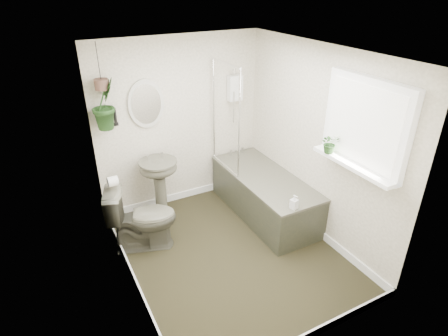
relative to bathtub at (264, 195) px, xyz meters
name	(u,v)px	position (x,y,z in m)	size (l,w,h in m)	color
floor	(230,252)	(-0.80, -0.50, -0.30)	(2.30, 2.80, 0.02)	black
ceiling	(232,51)	(-0.80, -0.50, 2.02)	(2.30, 2.80, 0.02)	white
wall_back	(180,124)	(-0.80, 0.91, 0.86)	(2.30, 0.02, 2.30)	white
wall_front	(321,240)	(-0.80, -1.91, 0.86)	(2.30, 0.02, 2.30)	white
wall_left	(120,192)	(-1.96, -0.50, 0.86)	(0.02, 2.80, 2.30)	white
wall_right	(317,145)	(0.36, -0.50, 0.86)	(0.02, 2.80, 2.30)	white
skirting	(230,248)	(-0.80, -0.50, -0.24)	(2.30, 2.80, 0.10)	white
bathtub	(264,195)	(0.00, 0.00, 0.00)	(0.72, 1.72, 0.58)	#4F4E40
bath_screen	(226,118)	(-0.33, 0.49, 0.99)	(0.04, 0.72, 1.40)	silver
shower_box	(235,88)	(0.00, 0.84, 1.26)	(0.20, 0.10, 0.35)	white
oval_mirror	(146,104)	(-1.25, 0.87, 1.21)	(0.46, 0.03, 0.62)	beige
wall_sconce	(115,117)	(-1.65, 0.86, 1.11)	(0.04, 0.04, 0.22)	black
toilet_roll_holder	(113,181)	(-1.90, 0.20, 0.61)	(0.11, 0.11, 0.11)	white
window_recess	(365,124)	(0.29, -1.20, 1.36)	(0.08, 1.00, 0.90)	white
window_sill	(353,165)	(0.22, -1.20, 0.94)	(0.18, 1.00, 0.04)	white
window_blinds	(362,125)	(0.24, -1.20, 1.36)	(0.01, 0.86, 0.76)	white
toilet	(142,218)	(-1.65, 0.09, 0.11)	(0.45, 0.78, 0.80)	#4F4E40
pedestal_sink	(160,189)	(-1.25, 0.60, 0.12)	(0.49, 0.41, 0.83)	#4F4E40
sill_plant	(330,143)	(0.17, -0.90, 1.07)	(0.19, 0.17, 0.22)	black
hanging_plant	(105,104)	(-1.77, 0.75, 1.32)	(0.32, 0.26, 0.58)	black
soap_bottle	(294,202)	(-0.14, -0.79, 0.37)	(0.08, 0.08, 0.17)	#342B2C
hanging_pot	(102,84)	(-1.77, 0.75, 1.55)	(0.16, 0.16, 0.12)	#52372C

